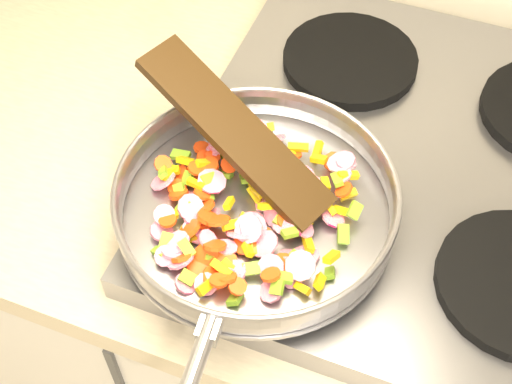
% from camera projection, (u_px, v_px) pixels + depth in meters
% --- Properties ---
extents(cooktop, '(0.60, 0.60, 0.04)m').
position_uv_depth(cooktop, '(421.00, 172.00, 0.92)').
color(cooktop, '#939399').
rests_on(cooktop, counter_top).
extents(grate_fl, '(0.19, 0.19, 0.02)m').
position_uv_depth(grate_fl, '(283.00, 209.00, 0.85)').
color(grate_fl, black).
rests_on(grate_fl, cooktop).
extents(grate_bl, '(0.19, 0.19, 0.02)m').
position_uv_depth(grate_bl, '(350.00, 60.00, 1.01)').
color(grate_bl, black).
rests_on(grate_bl, cooktop).
extents(saute_pan, '(0.36, 0.53, 0.05)m').
position_uv_depth(saute_pan, '(255.00, 202.00, 0.81)').
color(saute_pan, '#9E9EA5').
rests_on(saute_pan, grate_fl).
extents(vegetable_heap, '(0.25, 0.26, 0.05)m').
position_uv_depth(vegetable_heap, '(243.00, 210.00, 0.81)').
color(vegetable_heap, '#6DA123').
rests_on(vegetable_heap, saute_pan).
extents(wooden_spatula, '(0.27, 0.15, 0.10)m').
position_uv_depth(wooden_spatula, '(235.00, 132.00, 0.82)').
color(wooden_spatula, black).
rests_on(wooden_spatula, saute_pan).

